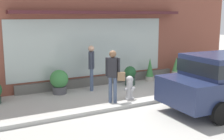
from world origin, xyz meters
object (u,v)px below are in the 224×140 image
Objects in this scene: potted_plant_window_left at (130,75)px; fire_hydrant at (130,87)px; potted_plant_window_center at (150,70)px; pedestrian_with_handbag at (113,72)px; potted_plant_corner_tall at (193,67)px; potted_plant_near_hydrant at (176,68)px; pedestrian_passerby at (91,64)px; potted_plant_window_right at (59,81)px.

fire_hydrant is at bearing -123.00° from potted_plant_window_left.
potted_plant_window_left is 1.22m from potted_plant_window_center.
pedestrian_with_handbag is 2.69m from potted_plant_window_left.
potted_plant_window_center reaches higher than potted_plant_corner_tall.
fire_hydrant is at bearing -139.19° from potted_plant_window_center.
potted_plant_window_center reaches higher than potted_plant_near_hydrant.
pedestrian_with_handbag is at bearing -151.45° from pedestrian_passerby.
fire_hydrant is 2.66m from potted_plant_window_right.
pedestrian_passerby is at bearing -6.30° from potted_plant_window_right.
potted_plant_window_center is (1.20, 0.25, 0.08)m from potted_plant_window_left.
pedestrian_passerby is 5.32m from potted_plant_corner_tall.
potted_plant_window_center is at bearing 178.24° from potted_plant_near_hydrant.
potted_plant_window_center is (-1.47, 0.05, 0.04)m from potted_plant_near_hydrant.
potted_plant_window_left is at bearing 88.79° from pedestrian_with_handbag.
pedestrian_passerby reaches higher than fire_hydrant.
potted_plant_window_right is (-1.88, 1.88, 0.06)m from fire_hydrant.
pedestrian_with_handbag is 3.74m from potted_plant_window_center.
potted_plant_window_center reaches higher than fire_hydrant.
pedestrian_with_handbag is 2.21× the size of potted_plant_window_left.
potted_plant_corner_tall is at bearing -13.42° from potted_plant_near_hydrant.
potted_plant_window_center is 4.24m from potted_plant_window_right.
potted_plant_corner_tall is at bearing -6.08° from potted_plant_window_center.
potted_plant_window_left is at bearing -168.15° from potted_plant_window_center.
potted_plant_corner_tall is 0.92× the size of potted_plant_near_hydrant.
potted_plant_window_left is (1.15, 1.78, -0.01)m from fire_hydrant.
pedestrian_passerby is 1.89m from potted_plant_window_left.
pedestrian_with_handbag is 1.84× the size of potted_plant_near_hydrant.
potted_plant_window_left is at bearing -179.92° from potted_plant_corner_tall.
pedestrian_with_handbag is 2.36m from potted_plant_window_right.
potted_plant_corner_tall is (5.35, 1.86, -0.57)m from pedestrian_with_handbag.
pedestrian_with_handbag is 1.00× the size of pedestrian_passerby.
potted_plant_window_right reaches higher than potted_plant_window_left.
pedestrian_passerby is (-0.63, 1.74, 0.62)m from fire_hydrant.
potted_plant_window_left is at bearing 57.00° from fire_hydrant.
pedestrian_with_handbag is at bearing -134.75° from potted_plant_window_left.
pedestrian_passerby is 1.38m from potted_plant_window_right.
potted_plant_window_center is at bearing 2.04° from potted_plant_window_right.
fire_hydrant is 3.11m from potted_plant_window_center.
fire_hydrant is 4.99m from potted_plant_corner_tall.
potted_plant_window_left is 0.77× the size of potted_plant_window_center.
potted_plant_window_right is at bearing 164.96° from pedestrian_with_handbag.
potted_plant_window_right reaches higher than fire_hydrant.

